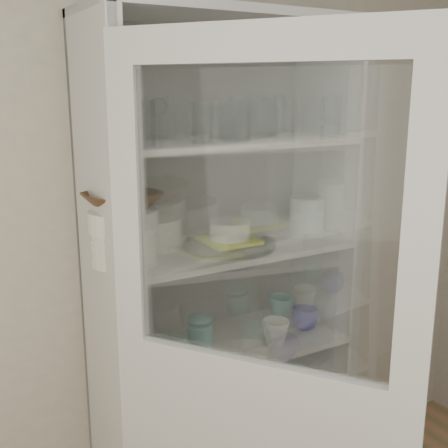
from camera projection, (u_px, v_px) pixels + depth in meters
wall_back at (152, 228)px, 2.22m from camera, size 3.60×0.02×2.60m
pantry_cabinet at (216, 317)px, 2.27m from camera, size 1.00×0.45×2.10m
cupboard_door at (256, 433)px, 1.62m from camera, size 0.56×0.75×2.00m
tumbler_0 at (134, 125)px, 1.69m from camera, size 0.08×0.08×0.14m
tumbler_1 at (144, 124)px, 1.72m from camera, size 0.07×0.07×0.14m
tumbler_2 at (202, 123)px, 1.84m from camera, size 0.07×0.07×0.14m
tumbler_3 at (232, 123)px, 1.88m from camera, size 0.08×0.08×0.13m
tumbler_4 at (239, 119)px, 1.94m from camera, size 0.09×0.09×0.15m
tumbler_5 at (285, 120)px, 2.00m from camera, size 0.09×0.09×0.14m
tumbler_6 at (331, 116)px, 2.11m from camera, size 0.09×0.09×0.15m
tumbler_7 at (124, 123)px, 1.84m from camera, size 0.07×0.07×0.14m
tumbler_8 at (126, 120)px, 1.85m from camera, size 0.09×0.09×0.16m
tumbler_9 at (229, 119)px, 2.04m from camera, size 0.09×0.09×0.14m
tumbler_10 at (219, 121)px, 2.02m from camera, size 0.07×0.07×0.13m
tumbler_11 at (259, 118)px, 2.11m from camera, size 0.09×0.09×0.14m
goblet_0 at (103, 116)px, 1.93m from camera, size 0.08×0.08×0.17m
goblet_1 at (159, 116)px, 2.02m from camera, size 0.07×0.07×0.16m
goblet_2 at (214, 116)px, 2.11m from camera, size 0.07×0.07×0.16m
goblet_3 at (278, 112)px, 2.29m from camera, size 0.08×0.08×0.17m
plate_stack_front at (124, 247)px, 1.90m from camera, size 0.22×0.22×0.11m
plate_stack_back at (151, 232)px, 2.09m from camera, size 0.23×0.23×0.11m
cream_bowl at (123, 221)px, 1.87m from camera, size 0.31×0.31×0.07m
terracotta_bowl at (123, 201)px, 1.86m from camera, size 0.29×0.29×0.06m
glass_platter at (229, 244)px, 2.10m from camera, size 0.41×0.41×0.02m
yellow_trivet at (229, 240)px, 2.10m from camera, size 0.19×0.19×0.01m
white_ramekin at (229, 230)px, 2.09m from camera, size 0.20×0.20×0.07m
grey_bowl_stack at (307, 214)px, 2.34m from camera, size 0.14×0.14×0.14m
mug_blue at (305, 318)px, 2.34m from camera, size 0.14×0.14×0.09m
mug_teal at (281, 308)px, 2.44m from camera, size 0.14×0.14×0.10m
mug_white at (275, 333)px, 2.19m from camera, size 0.14×0.14×0.10m
teal_jar at (200, 333)px, 2.17m from camera, size 0.10×0.10×0.12m
measuring_cups at (152, 369)px, 1.97m from camera, size 0.09×0.09×0.04m
white_canister at (126, 348)px, 2.04m from camera, size 0.10×0.10×0.11m
cream_dish at (206, 434)px, 2.24m from camera, size 0.29×0.29×0.07m
tin_box at (273, 413)px, 2.40m from camera, size 0.20×0.17×0.05m
tumbler_12 at (264, 117)px, 2.06m from camera, size 0.08×0.08×0.16m
tumbler_13 at (241, 122)px, 1.98m from camera, size 0.06×0.06×0.12m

